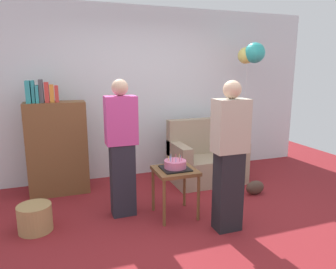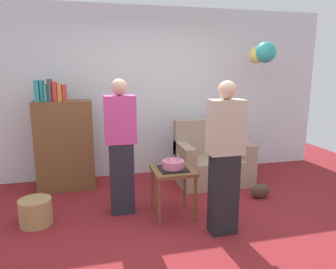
{
  "view_description": "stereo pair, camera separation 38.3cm",
  "coord_description": "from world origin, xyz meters",
  "px_view_note": "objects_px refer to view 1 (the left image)",
  "views": [
    {
      "loc": [
        -1.34,
        -2.92,
        1.74
      ],
      "look_at": [
        -0.07,
        0.61,
        0.95
      ],
      "focal_mm": 33.44,
      "sensor_mm": 36.0,
      "label": 1
    },
    {
      "loc": [
        -0.97,
        -3.03,
        1.74
      ],
      "look_at": [
        -0.07,
        0.61,
        0.95
      ],
      "focal_mm": 33.44,
      "sensor_mm": 36.0,
      "label": 2
    }
  ],
  "objects_px": {
    "birthday_cake": "(175,165)",
    "person_blowing_candles": "(122,148)",
    "bookshelf": "(57,146)",
    "person_holding_cake": "(229,156)",
    "wicker_basket": "(35,218)",
    "side_table": "(175,176)",
    "balloon_bunch": "(252,54)",
    "couch": "(205,159)",
    "handbag": "(255,187)"
  },
  "relations": [
    {
      "from": "birthday_cake",
      "to": "person_blowing_candles",
      "type": "xyz_separation_m",
      "value": [
        -0.58,
        0.24,
        0.2
      ]
    },
    {
      "from": "person_holding_cake",
      "to": "handbag",
      "type": "xyz_separation_m",
      "value": [
        0.87,
        0.72,
        -0.73
      ]
    },
    {
      "from": "balloon_bunch",
      "to": "bookshelf",
      "type": "bearing_deg",
      "value": 176.63
    },
    {
      "from": "bookshelf",
      "to": "balloon_bunch",
      "type": "distance_m",
      "value": 3.25
    },
    {
      "from": "wicker_basket",
      "to": "birthday_cake",
      "type": "bearing_deg",
      "value": -5.9
    },
    {
      "from": "birthday_cake",
      "to": "person_blowing_candles",
      "type": "height_order",
      "value": "person_blowing_candles"
    },
    {
      "from": "side_table",
      "to": "person_blowing_candles",
      "type": "relative_size",
      "value": 0.36
    },
    {
      "from": "balloon_bunch",
      "to": "couch",
      "type": "bearing_deg",
      "value": -175.01
    },
    {
      "from": "couch",
      "to": "person_blowing_candles",
      "type": "height_order",
      "value": "person_blowing_candles"
    },
    {
      "from": "person_blowing_candles",
      "to": "balloon_bunch",
      "type": "relative_size",
      "value": 0.76
    },
    {
      "from": "bookshelf",
      "to": "person_holding_cake",
      "type": "xyz_separation_m",
      "value": [
        1.72,
        -1.72,
        0.14
      ]
    },
    {
      "from": "balloon_bunch",
      "to": "side_table",
      "type": "bearing_deg",
      "value": -148.17
    },
    {
      "from": "birthday_cake",
      "to": "wicker_basket",
      "type": "height_order",
      "value": "birthday_cake"
    },
    {
      "from": "birthday_cake",
      "to": "balloon_bunch",
      "type": "height_order",
      "value": "balloon_bunch"
    },
    {
      "from": "person_holding_cake",
      "to": "balloon_bunch",
      "type": "xyz_separation_m",
      "value": [
        1.27,
        1.55,
        1.14
      ]
    },
    {
      "from": "wicker_basket",
      "to": "balloon_bunch",
      "type": "relative_size",
      "value": 0.17
    },
    {
      "from": "birthday_cake",
      "to": "balloon_bunch",
      "type": "xyz_separation_m",
      "value": [
        1.69,
        1.05,
        1.34
      ]
    },
    {
      "from": "birthday_cake",
      "to": "side_table",
      "type": "bearing_deg",
      "value": -95.51
    },
    {
      "from": "person_holding_cake",
      "to": "wicker_basket",
      "type": "bearing_deg",
      "value": 10.38
    },
    {
      "from": "bookshelf",
      "to": "person_holding_cake",
      "type": "height_order",
      "value": "person_holding_cake"
    },
    {
      "from": "side_table",
      "to": "balloon_bunch",
      "type": "relative_size",
      "value": 0.27
    },
    {
      "from": "side_table",
      "to": "balloon_bunch",
      "type": "distance_m",
      "value": 2.47
    },
    {
      "from": "birthday_cake",
      "to": "handbag",
      "type": "xyz_separation_m",
      "value": [
        1.29,
        0.21,
        -0.53
      ]
    },
    {
      "from": "bookshelf",
      "to": "side_table",
      "type": "bearing_deg",
      "value": -43.27
    },
    {
      "from": "side_table",
      "to": "person_blowing_candles",
      "type": "bearing_deg",
      "value": 157.52
    },
    {
      "from": "balloon_bunch",
      "to": "person_blowing_candles",
      "type": "bearing_deg",
      "value": -160.39
    },
    {
      "from": "bookshelf",
      "to": "side_table",
      "type": "xyz_separation_m",
      "value": [
        1.3,
        -1.22,
        -0.19
      ]
    },
    {
      "from": "couch",
      "to": "bookshelf",
      "type": "distance_m",
      "value": 2.23
    },
    {
      "from": "bookshelf",
      "to": "handbag",
      "type": "bearing_deg",
      "value": -21.25
    },
    {
      "from": "wicker_basket",
      "to": "side_table",
      "type": "bearing_deg",
      "value": -5.9
    },
    {
      "from": "couch",
      "to": "person_blowing_candles",
      "type": "xyz_separation_m",
      "value": [
        -1.47,
        -0.74,
        0.49
      ]
    },
    {
      "from": "bookshelf",
      "to": "wicker_basket",
      "type": "relative_size",
      "value": 4.45
    },
    {
      "from": "wicker_basket",
      "to": "handbag",
      "type": "height_order",
      "value": "wicker_basket"
    },
    {
      "from": "bookshelf",
      "to": "handbag",
      "type": "height_order",
      "value": "bookshelf"
    },
    {
      "from": "birthday_cake",
      "to": "person_blowing_candles",
      "type": "bearing_deg",
      "value": 157.53
    },
    {
      "from": "bookshelf",
      "to": "person_blowing_candles",
      "type": "height_order",
      "value": "person_blowing_candles"
    },
    {
      "from": "birthday_cake",
      "to": "wicker_basket",
      "type": "relative_size",
      "value": 0.89
    },
    {
      "from": "birthday_cake",
      "to": "couch",
      "type": "bearing_deg",
      "value": 47.75
    },
    {
      "from": "birthday_cake",
      "to": "person_blowing_candles",
      "type": "relative_size",
      "value": 0.2
    },
    {
      "from": "person_holding_cake",
      "to": "bookshelf",
      "type": "bearing_deg",
      "value": -16.26
    },
    {
      "from": "couch",
      "to": "person_blowing_candles",
      "type": "relative_size",
      "value": 0.67
    },
    {
      "from": "birthday_cake",
      "to": "balloon_bunch",
      "type": "distance_m",
      "value": 2.39
    },
    {
      "from": "bookshelf",
      "to": "wicker_basket",
      "type": "bearing_deg",
      "value": -104.4
    },
    {
      "from": "person_blowing_candles",
      "to": "person_holding_cake",
      "type": "bearing_deg",
      "value": -59.22
    },
    {
      "from": "person_holding_cake",
      "to": "balloon_bunch",
      "type": "relative_size",
      "value": 0.76
    },
    {
      "from": "couch",
      "to": "person_holding_cake",
      "type": "relative_size",
      "value": 0.67
    },
    {
      "from": "person_holding_cake",
      "to": "balloon_bunch",
      "type": "bearing_deg",
      "value": -100.43
    },
    {
      "from": "person_blowing_candles",
      "to": "handbag",
      "type": "height_order",
      "value": "person_blowing_candles"
    },
    {
      "from": "birthday_cake",
      "to": "handbag",
      "type": "relative_size",
      "value": 1.14
    },
    {
      "from": "side_table",
      "to": "wicker_basket",
      "type": "relative_size",
      "value": 1.62
    }
  ]
}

